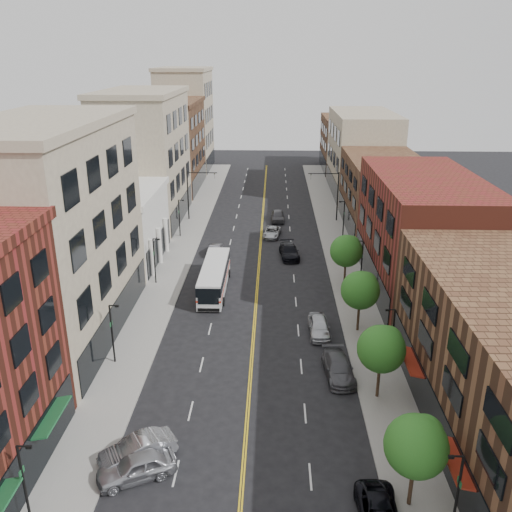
# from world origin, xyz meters

# --- Properties ---
(ground) EXTENTS (220.00, 220.00, 0.00)m
(ground) POSITION_xyz_m (0.00, 0.00, 0.00)
(ground) COLOR black
(ground) RESTS_ON ground
(sidewalk_left) EXTENTS (4.00, 110.00, 0.15)m
(sidewalk_left) POSITION_xyz_m (-10.00, 35.00, 0.07)
(sidewalk_left) COLOR gray
(sidewalk_left) RESTS_ON ground
(sidewalk_right) EXTENTS (4.00, 110.00, 0.15)m
(sidewalk_right) POSITION_xyz_m (10.00, 35.00, 0.07)
(sidewalk_right) COLOR gray
(sidewalk_right) RESTS_ON ground
(bldg_l_tanoffice) EXTENTS (10.00, 22.00, 18.00)m
(bldg_l_tanoffice) POSITION_xyz_m (-17.00, 13.00, 9.00)
(bldg_l_tanoffice) COLOR gray
(bldg_l_tanoffice) RESTS_ON ground
(bldg_l_white) EXTENTS (10.00, 14.00, 8.00)m
(bldg_l_white) POSITION_xyz_m (-17.00, 31.00, 4.00)
(bldg_l_white) COLOR silver
(bldg_l_white) RESTS_ON ground
(bldg_l_far_a) EXTENTS (10.00, 20.00, 18.00)m
(bldg_l_far_a) POSITION_xyz_m (-17.00, 48.00, 9.00)
(bldg_l_far_a) COLOR gray
(bldg_l_far_a) RESTS_ON ground
(bldg_l_far_b) EXTENTS (10.00, 20.00, 15.00)m
(bldg_l_far_b) POSITION_xyz_m (-17.00, 68.00, 7.50)
(bldg_l_far_b) COLOR brown
(bldg_l_far_b) RESTS_ON ground
(bldg_l_far_c) EXTENTS (10.00, 16.00, 20.00)m
(bldg_l_far_c) POSITION_xyz_m (-17.00, 86.00, 10.00)
(bldg_l_far_c) COLOR gray
(bldg_l_far_c) RESTS_ON ground
(bldg_r_mid) EXTENTS (10.00, 22.00, 12.00)m
(bldg_r_mid) POSITION_xyz_m (17.00, 24.00, 6.00)
(bldg_r_mid) COLOR maroon
(bldg_r_mid) RESTS_ON ground
(bldg_r_far_a) EXTENTS (10.00, 20.00, 10.00)m
(bldg_r_far_a) POSITION_xyz_m (17.00, 45.00, 5.00)
(bldg_r_far_a) COLOR brown
(bldg_r_far_a) RESTS_ON ground
(bldg_r_far_b) EXTENTS (10.00, 22.00, 14.00)m
(bldg_r_far_b) POSITION_xyz_m (17.00, 66.00, 7.00)
(bldg_r_far_b) COLOR gray
(bldg_r_far_b) RESTS_ON ground
(bldg_r_far_c) EXTENTS (10.00, 18.00, 11.00)m
(bldg_r_far_c) POSITION_xyz_m (17.00, 86.00, 5.50)
(bldg_r_far_c) COLOR brown
(bldg_r_far_c) RESTS_ON ground
(tree_r_0) EXTENTS (3.40, 3.40, 5.59)m
(tree_r_0) POSITION_xyz_m (9.39, -5.93, 4.13)
(tree_r_0) COLOR black
(tree_r_0) RESTS_ON sidewalk_right
(tree_r_1) EXTENTS (3.40, 3.40, 5.59)m
(tree_r_1) POSITION_xyz_m (9.39, 4.07, 4.13)
(tree_r_1) COLOR black
(tree_r_1) RESTS_ON sidewalk_right
(tree_r_2) EXTENTS (3.40, 3.40, 5.59)m
(tree_r_2) POSITION_xyz_m (9.39, 14.07, 4.13)
(tree_r_2) COLOR black
(tree_r_2) RESTS_ON sidewalk_right
(tree_r_3) EXTENTS (3.40, 3.40, 5.59)m
(tree_r_3) POSITION_xyz_m (9.39, 24.07, 4.13)
(tree_r_3) COLOR black
(tree_r_3) RESTS_ON sidewalk_right
(lamp_l_0) EXTENTS (0.81, 0.55, 5.05)m
(lamp_l_0) POSITION_xyz_m (-10.95, -8.00, 2.97)
(lamp_l_0) COLOR black
(lamp_l_0) RESTS_ON sidewalk_left
(lamp_l_1) EXTENTS (0.81, 0.55, 5.05)m
(lamp_l_1) POSITION_xyz_m (-10.95, 8.00, 2.97)
(lamp_l_1) COLOR black
(lamp_l_1) RESTS_ON sidewalk_left
(lamp_l_2) EXTENTS (0.81, 0.55, 5.05)m
(lamp_l_2) POSITION_xyz_m (-10.95, 24.00, 2.97)
(lamp_l_2) COLOR black
(lamp_l_2) RESTS_ON sidewalk_left
(lamp_l_3) EXTENTS (0.81, 0.55, 5.05)m
(lamp_l_3) POSITION_xyz_m (-10.95, 40.00, 2.97)
(lamp_l_3) COLOR black
(lamp_l_3) RESTS_ON sidewalk_left
(lamp_r_0) EXTENTS (0.81, 0.55, 5.05)m
(lamp_r_0) POSITION_xyz_m (10.95, -8.00, 2.97)
(lamp_r_0) COLOR black
(lamp_r_0) RESTS_ON sidewalk_right
(lamp_r_1) EXTENTS (0.81, 0.55, 5.05)m
(lamp_r_1) POSITION_xyz_m (10.95, 8.00, 2.97)
(lamp_r_1) COLOR black
(lamp_r_1) RESTS_ON sidewalk_right
(lamp_r_2) EXTENTS (0.81, 0.55, 5.05)m
(lamp_r_2) POSITION_xyz_m (10.95, 24.00, 2.97)
(lamp_r_2) COLOR black
(lamp_r_2) RESTS_ON sidewalk_right
(lamp_r_3) EXTENTS (0.81, 0.55, 5.05)m
(lamp_r_3) POSITION_xyz_m (10.95, 40.00, 2.97)
(lamp_r_3) COLOR black
(lamp_r_3) RESTS_ON sidewalk_right
(signal_mast_left) EXTENTS (4.49, 0.18, 7.20)m
(signal_mast_left) POSITION_xyz_m (-10.27, 48.00, 4.65)
(signal_mast_left) COLOR black
(signal_mast_left) RESTS_ON sidewalk_left
(signal_mast_right) EXTENTS (4.49, 0.18, 7.20)m
(signal_mast_right) POSITION_xyz_m (10.27, 48.00, 4.65)
(signal_mast_right) COLOR black
(signal_mast_right) RESTS_ON sidewalk_right
(city_bus) EXTENTS (2.67, 11.02, 2.83)m
(city_bus) POSITION_xyz_m (-4.46, 22.51, 1.65)
(city_bus) COLOR silver
(city_bus) RESTS_ON ground
(car_angle_a) EXTENTS (4.98, 3.66, 1.58)m
(car_angle_a) POSITION_xyz_m (-6.21, -4.45, 0.79)
(car_angle_a) COLOR #9E9FA5
(car_angle_a) RESTS_ON ground
(car_angle_b) EXTENTS (4.84, 3.92, 1.55)m
(car_angle_b) POSITION_xyz_m (-6.50, -2.96, 0.77)
(car_angle_b) COLOR #AEB0B6
(car_angle_b) RESTS_ON ground
(car_parked_mid) EXTENTS (2.50, 5.23, 1.47)m
(car_parked_mid) POSITION_xyz_m (6.79, 6.70, 0.74)
(car_parked_mid) COLOR #4A4A4F
(car_parked_mid) RESTS_ON ground
(car_parked_far) EXTENTS (1.95, 4.55, 1.53)m
(car_parked_far) POSITION_xyz_m (5.80, 13.35, 0.77)
(car_parked_far) COLOR silver
(car_parked_far) RESTS_ON ground
(car_lane_behind) EXTENTS (1.55, 3.99, 1.29)m
(car_lane_behind) POSITION_xyz_m (-5.50, 33.56, 0.65)
(car_lane_behind) COLOR #46454A
(car_lane_behind) RESTS_ON ground
(car_lane_a) EXTENTS (2.69, 5.45, 1.52)m
(car_lane_a) POSITION_xyz_m (3.62, 32.63, 0.76)
(car_lane_a) COLOR black
(car_lane_a) RESTS_ON ground
(car_lane_b) EXTENTS (2.67, 4.80, 1.27)m
(car_lane_b) POSITION_xyz_m (1.50, 40.51, 0.64)
(car_lane_b) COLOR #B2B5BA
(car_lane_b) RESTS_ON ground
(car_lane_c) EXTENTS (1.96, 4.69, 1.58)m
(car_lane_c) POSITION_xyz_m (2.28, 47.83, 0.79)
(car_lane_c) COLOR #444348
(car_lane_c) RESTS_ON ground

